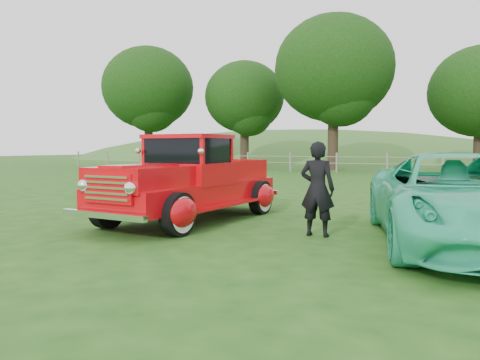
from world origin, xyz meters
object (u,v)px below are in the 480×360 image
at_px(tree_far_west, 148,88).
at_px(tree_near_west, 334,69).
at_px(tree_mid_west, 245,97).
at_px(teal_sedan, 461,200).
at_px(red_pickup, 190,182).
at_px(man, 317,189).

bearing_deg(tree_far_west, tree_near_west, -3.58).
distance_m(tree_mid_west, teal_sedan, 31.42).
bearing_deg(tree_far_west, red_pickup, -52.20).
relative_size(tree_far_west, tree_near_west, 0.95).
bearing_deg(red_pickup, tree_near_west, 101.28).
relative_size(tree_near_west, man, 6.40).
bearing_deg(red_pickup, tree_mid_west, 116.76).
relative_size(tree_far_west, teal_sedan, 1.92).
bearing_deg(red_pickup, tree_far_west, 132.16).
height_order(tree_far_west, red_pickup, tree_far_west).
distance_m(tree_far_west, tree_mid_west, 8.30).
xyz_separation_m(tree_near_west, teal_sedan, (7.90, -23.67, -6.08)).
relative_size(tree_mid_west, red_pickup, 1.66).
bearing_deg(teal_sedan, tree_far_west, 120.51).
xyz_separation_m(red_pickup, man, (2.85, -0.53, 0.02)).
xyz_separation_m(red_pickup, teal_sedan, (5.07, -0.40, -0.08)).
height_order(tree_near_west, man, tree_near_west).
height_order(tree_mid_west, man, tree_mid_west).
xyz_separation_m(tree_far_west, teal_sedan, (23.90, -24.67, -5.77)).
distance_m(tree_far_west, red_pickup, 31.24).
height_order(red_pickup, teal_sedan, red_pickup).
bearing_deg(man, teal_sedan, -177.78).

